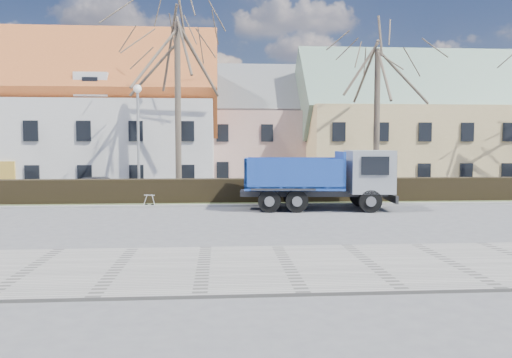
{
  "coord_description": "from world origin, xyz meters",
  "views": [
    {
      "loc": [
        0.44,
        -21.38,
        3.27
      ],
      "look_at": [
        2.18,
        2.38,
        1.6
      ],
      "focal_mm": 35.0,
      "sensor_mm": 36.0,
      "label": 1
    }
  ],
  "objects": [
    {
      "name": "cart_frame",
      "position": [
        -3.43,
        4.71,
        0.37
      ],
      "size": [
        0.89,
        0.64,
        0.73
      ],
      "primitive_type": null,
      "rotation": [
        0.0,
        0.0,
        -0.25
      ],
      "color": "silver",
      "rests_on": "ground"
    },
    {
      "name": "parked_car_a",
      "position": [
        -6.78,
        9.5,
        0.69
      ],
      "size": [
        4.24,
        2.14,
        1.39
      ],
      "primitive_type": "imported",
      "rotation": [
        0.0,
        0.0,
        1.44
      ],
      "color": "#3A3B40",
      "rests_on": "ground"
    },
    {
      "name": "hedge",
      "position": [
        0.0,
        6.0,
        0.65
      ],
      "size": [
        60.0,
        0.9,
        1.3
      ],
      "primitive_type": "cube",
      "color": "black",
      "rests_on": "ground"
    },
    {
      "name": "curb_far",
      "position": [
        0.0,
        4.6,
        0.06
      ],
      "size": [
        80.0,
        0.3,
        0.12
      ],
      "primitive_type": "cube",
      "color": "gray",
      "rests_on": "ground"
    },
    {
      "name": "building_white",
      "position": [
        -13.0,
        16.0,
        4.75
      ],
      "size": [
        26.8,
        10.8,
        9.5
      ],
      "primitive_type": null,
      "color": "silver",
      "rests_on": "ground"
    },
    {
      "name": "tree_1",
      "position": [
        -2.0,
        8.5,
        6.33
      ],
      "size": [
        9.2,
        9.2,
        12.65
      ],
      "primitive_type": null,
      "color": "#4D4235",
      "rests_on": "ground"
    },
    {
      "name": "sidewalk_near",
      "position": [
        0.0,
        -8.5,
        0.04
      ],
      "size": [
        80.0,
        5.0,
        0.08
      ],
      "primitive_type": "cube",
      "color": "gray",
      "rests_on": "ground"
    },
    {
      "name": "tree_2",
      "position": [
        10.0,
        8.5,
        5.5
      ],
      "size": [
        8.0,
        8.0,
        11.0
      ],
      "primitive_type": null,
      "color": "#4D4235",
      "rests_on": "ground"
    },
    {
      "name": "dump_truck",
      "position": [
        5.09,
        3.2,
        1.53
      ],
      "size": [
        7.88,
        3.46,
        3.07
      ],
      "primitive_type": null,
      "rotation": [
        0.0,
        0.0,
        -0.08
      ],
      "color": "navy",
      "rests_on": "ground"
    },
    {
      "name": "grass_strip",
      "position": [
        0.0,
        6.2,
        0.05
      ],
      "size": [
        80.0,
        3.0,
        0.1
      ],
      "primitive_type": "cube",
      "color": "#384325",
      "rests_on": "ground"
    },
    {
      "name": "building_pink",
      "position": [
        4.0,
        20.0,
        4.0
      ],
      "size": [
        10.8,
        8.8,
        8.0
      ],
      "primitive_type": null,
      "color": "tan",
      "rests_on": "ground"
    },
    {
      "name": "building_yellow",
      "position": [
        16.0,
        17.0,
        4.25
      ],
      "size": [
        18.8,
        10.8,
        8.5
      ],
      "primitive_type": null,
      "color": "tan",
      "rests_on": "ground"
    },
    {
      "name": "streetlight",
      "position": [
        -4.1,
        7.0,
        3.33
      ],
      "size": [
        0.52,
        0.52,
        6.66
      ],
      "primitive_type": null,
      "color": "#A2A2A2",
      "rests_on": "ground"
    },
    {
      "name": "ground",
      "position": [
        0.0,
        0.0,
        0.0
      ],
      "size": [
        120.0,
        120.0,
        0.0
      ],
      "primitive_type": "plane",
      "color": "#4E4E51"
    }
  ]
}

